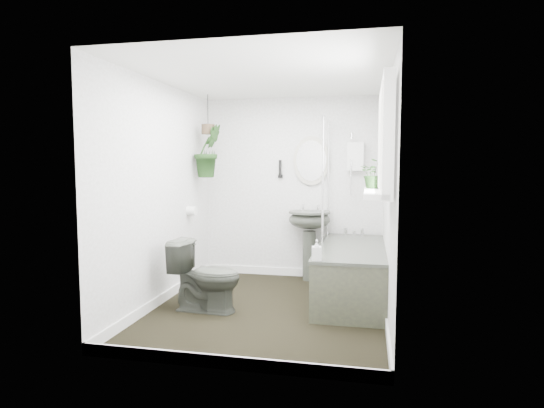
# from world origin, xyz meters

# --- Properties ---
(floor) EXTENTS (2.30, 2.80, 0.02)m
(floor) POSITION_xyz_m (0.00, 0.00, -0.01)
(floor) COLOR black
(floor) RESTS_ON ground
(ceiling) EXTENTS (2.30, 2.80, 0.02)m
(ceiling) POSITION_xyz_m (0.00, 0.00, 2.31)
(ceiling) COLOR white
(ceiling) RESTS_ON ground
(wall_back) EXTENTS (2.30, 0.02, 2.30)m
(wall_back) POSITION_xyz_m (0.00, 1.41, 1.15)
(wall_back) COLOR white
(wall_back) RESTS_ON ground
(wall_front) EXTENTS (2.30, 0.02, 2.30)m
(wall_front) POSITION_xyz_m (0.00, -1.41, 1.15)
(wall_front) COLOR white
(wall_front) RESTS_ON ground
(wall_left) EXTENTS (0.02, 2.80, 2.30)m
(wall_left) POSITION_xyz_m (-1.16, 0.00, 1.15)
(wall_left) COLOR white
(wall_left) RESTS_ON ground
(wall_right) EXTENTS (0.02, 2.80, 2.30)m
(wall_right) POSITION_xyz_m (1.16, 0.00, 1.15)
(wall_right) COLOR white
(wall_right) RESTS_ON ground
(skirting) EXTENTS (2.30, 2.80, 0.10)m
(skirting) POSITION_xyz_m (0.00, 0.00, 0.05)
(skirting) COLOR white
(skirting) RESTS_ON floor
(bathtub) EXTENTS (0.72, 1.72, 0.58)m
(bathtub) POSITION_xyz_m (0.80, 0.50, 0.29)
(bathtub) COLOR #393E35
(bathtub) RESTS_ON floor
(bath_screen) EXTENTS (0.04, 0.72, 1.40)m
(bath_screen) POSITION_xyz_m (0.47, 0.99, 1.28)
(bath_screen) COLOR silver
(bath_screen) RESTS_ON bathtub
(shower_box) EXTENTS (0.20, 0.10, 0.35)m
(shower_box) POSITION_xyz_m (0.80, 1.34, 1.55)
(shower_box) COLOR white
(shower_box) RESTS_ON wall_back
(oval_mirror) EXTENTS (0.46, 0.03, 0.62)m
(oval_mirror) POSITION_xyz_m (0.25, 1.37, 1.50)
(oval_mirror) COLOR beige
(oval_mirror) RESTS_ON wall_back
(wall_sconce) EXTENTS (0.04, 0.04, 0.22)m
(wall_sconce) POSITION_xyz_m (-0.15, 1.36, 1.40)
(wall_sconce) COLOR black
(wall_sconce) RESTS_ON wall_back
(toilet_roll_holder) EXTENTS (0.11, 0.11, 0.11)m
(toilet_roll_holder) POSITION_xyz_m (-1.10, 0.70, 0.90)
(toilet_roll_holder) COLOR white
(toilet_roll_holder) RESTS_ON wall_left
(window_recess) EXTENTS (0.08, 1.00, 0.90)m
(window_recess) POSITION_xyz_m (1.09, -0.70, 1.65)
(window_recess) COLOR white
(window_recess) RESTS_ON wall_right
(window_sill) EXTENTS (0.18, 1.00, 0.04)m
(window_sill) POSITION_xyz_m (1.02, -0.70, 1.23)
(window_sill) COLOR white
(window_sill) RESTS_ON wall_right
(window_blinds) EXTENTS (0.01, 0.86, 0.76)m
(window_blinds) POSITION_xyz_m (1.04, -0.70, 1.65)
(window_blinds) COLOR white
(window_blinds) RESTS_ON wall_right
(toilet) EXTENTS (0.71, 0.43, 0.71)m
(toilet) POSITION_xyz_m (-0.60, -0.18, 0.35)
(toilet) COLOR #393E35
(toilet) RESTS_ON floor
(pedestal_sink) EXTENTS (0.56, 0.49, 0.88)m
(pedestal_sink) POSITION_xyz_m (0.25, 1.22, 0.44)
(pedestal_sink) COLOR #393E35
(pedestal_sink) RESTS_ON floor
(sill_plant) EXTENTS (0.23, 0.20, 0.25)m
(sill_plant) POSITION_xyz_m (1.01, -0.40, 1.38)
(sill_plant) COLOR black
(sill_plant) RESTS_ON window_sill
(hanging_plant) EXTENTS (0.44, 0.46, 0.65)m
(hanging_plant) POSITION_xyz_m (-0.97, 0.95, 1.62)
(hanging_plant) COLOR black
(hanging_plant) RESTS_ON ceiling
(soap_bottle) EXTENTS (0.10, 0.10, 0.19)m
(soap_bottle) POSITION_xyz_m (0.51, -0.29, 0.67)
(soap_bottle) COLOR black
(soap_bottle) RESTS_ON bathtub
(hanging_pot) EXTENTS (0.16, 0.16, 0.12)m
(hanging_pot) POSITION_xyz_m (-0.97, 0.95, 1.88)
(hanging_pot) COLOR #453525
(hanging_pot) RESTS_ON ceiling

